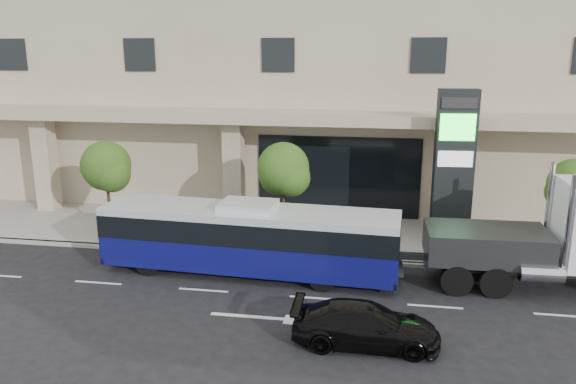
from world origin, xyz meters
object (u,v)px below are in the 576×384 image
city_bus (249,237)px  signage_pylon (454,167)px  tow_truck (563,240)px  black_sedan (366,325)px

city_bus → signage_pylon: size_ratio=1.72×
city_bus → tow_truck: size_ratio=1.16×
city_bus → signage_pylon: signage_pylon is taller
city_bus → tow_truck: 11.17m
city_bus → black_sedan: 6.51m
black_sedan → signage_pylon: bearing=-20.6°
tow_truck → black_sedan: size_ratio=2.29×
tow_truck → signage_pylon: (-3.33, 4.08, 1.67)m
city_bus → signage_pylon: 9.26m
city_bus → signage_pylon: bearing=33.1°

